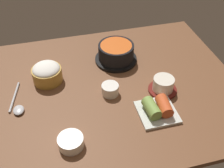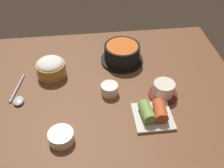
# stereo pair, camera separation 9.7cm
# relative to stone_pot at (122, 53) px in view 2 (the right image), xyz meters

# --- Properties ---
(dining_table) EXTENTS (1.00, 0.76, 0.02)m
(dining_table) POSITION_rel_stone_pot_xyz_m (-0.08, -0.15, -0.05)
(dining_table) COLOR brown
(dining_table) RESTS_ON ground
(stone_pot) EXTENTS (0.17, 0.17, 0.07)m
(stone_pot) POSITION_rel_stone_pot_xyz_m (0.00, 0.00, 0.00)
(stone_pot) COLOR black
(stone_pot) RESTS_ON dining_table
(rice_bowl) EXTENTS (0.11, 0.11, 0.07)m
(rice_bowl) POSITION_rel_stone_pot_xyz_m (-0.28, -0.06, 0.00)
(rice_bowl) COLOR #B78C38
(rice_bowl) RESTS_ON dining_table
(tea_cup_with_saucer) EXTENTS (0.10, 0.10, 0.06)m
(tea_cup_with_saucer) POSITION_rel_stone_pot_xyz_m (0.12, -0.22, -0.01)
(tea_cup_with_saucer) COLOR maroon
(tea_cup_with_saucer) RESTS_ON dining_table
(banchan_cup_center) EXTENTS (0.06, 0.06, 0.04)m
(banchan_cup_center) POSITION_rel_stone_pot_xyz_m (-0.07, -0.19, -0.02)
(banchan_cup_center) COLOR white
(banchan_cup_center) RESTS_ON dining_table
(kimchi_plate) EXTENTS (0.13, 0.13, 0.05)m
(kimchi_plate) POSITION_rel_stone_pot_xyz_m (0.06, -0.32, -0.02)
(kimchi_plate) COLOR silver
(kimchi_plate) RESTS_ON dining_table
(side_bowl_near) EXTENTS (0.08, 0.08, 0.03)m
(side_bowl_near) POSITION_rel_stone_pot_xyz_m (-0.24, -0.37, -0.02)
(side_bowl_near) COLOR white
(side_bowl_near) RESTS_ON dining_table
(spoon) EXTENTS (0.05, 0.17, 0.01)m
(spoon) POSITION_rel_stone_pot_xyz_m (-0.40, -0.17, -0.03)
(spoon) COLOR #B7B7BC
(spoon) RESTS_ON dining_table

